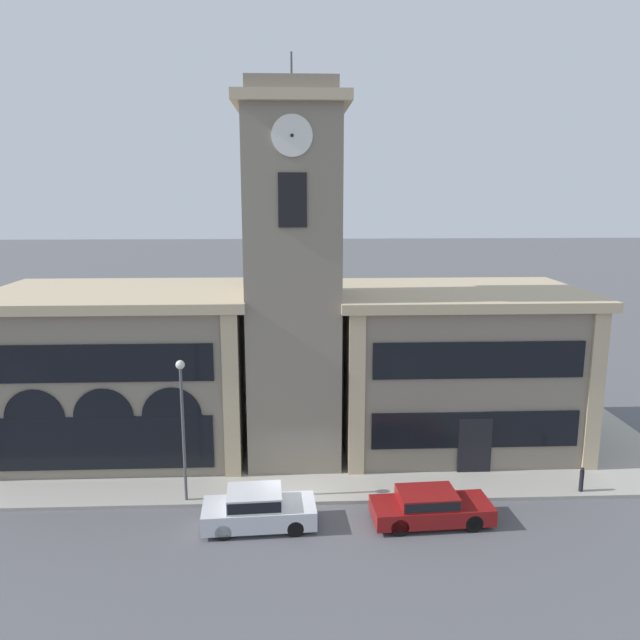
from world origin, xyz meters
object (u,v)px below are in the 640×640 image
at_px(parked_car_mid, 430,506).
at_px(street_lamp, 182,410).
at_px(parked_car_near, 258,508).
at_px(bollard, 582,480).

bearing_deg(parked_car_mid, street_lamp, 165.25).
bearing_deg(parked_car_mid, parked_car_near, 176.78).
height_order(parked_car_near, parked_car_mid, parked_car_near).
xyz_separation_m(parked_car_near, parked_car_mid, (6.59, -0.00, -0.08)).
xyz_separation_m(street_lamp, bollard, (16.48, 0.03, -3.34)).
relative_size(parked_car_near, street_lamp, 0.74).
relative_size(street_lamp, bollard, 5.56).
bearing_deg(parked_car_near, parked_car_mid, -3.22).
xyz_separation_m(parked_car_near, street_lamp, (-3.02, 1.96, 3.25)).
xyz_separation_m(parked_car_near, bollard, (13.46, 1.99, -0.09)).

